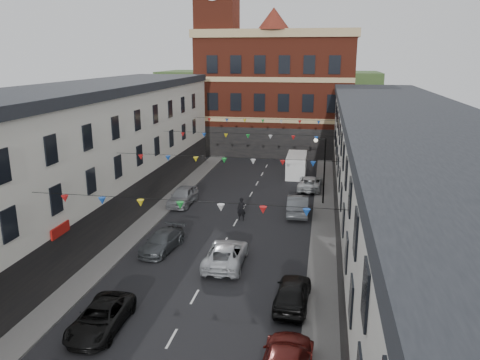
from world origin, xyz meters
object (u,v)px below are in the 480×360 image
Objects in this scene: car_left_c at (101,318)px; car_left_d at (162,241)px; car_right_d at (293,292)px; white_van at (297,165)px; street_lamp at (322,162)px; car_left_e at (183,196)px; car_right_e at (298,204)px; pedestrian at (241,209)px; moving_car at (226,254)px; car_right_f at (310,183)px.

car_left_c is 9.68m from car_left_d.
white_van reaches higher than car_right_d.
street_lamp is 12.63m from car_left_e.
street_lamp reaches higher than car_left_e.
street_lamp is 10.80m from white_van.
pedestrian is (-4.36, -2.45, 0.13)m from car_right_e.
pedestrian is at bearing 27.18° from car_right_e.
street_lamp is 3.18× the size of pedestrian.
street_lamp is 15.10m from moving_car.
street_lamp reaches higher than pedestrian.
pedestrian is at bearing -65.48° from car_right_d.
pedestrian is (-0.47, 8.28, 0.23)m from moving_car.
car_left_d is 4.95m from moving_car.
pedestrian is (-6.18, -5.34, -2.96)m from street_lamp.
white_van is (2.96, 23.70, 0.47)m from moving_car.
car_right_d is 28.06m from white_van.
pedestrian is (-5.00, 12.58, 0.19)m from car_right_d.
car_right_e reaches higher than car_left_d.
pedestrian reaches higher than car_left_d.
car_right_d is at bearing 135.09° from moving_car.
street_lamp is at bearing -124.31° from car_right_e.
car_right_e is at bearing 30.52° from pedestrian.
street_lamp reaches higher than car_left_c.
car_right_d is 15.05m from car_right_e.
pedestrian is at bearing -88.14° from moving_car.
car_right_d is 6.25m from moving_car.
car_right_e is at bearing -86.43° from white_van.
car_left_c is at bearing 73.26° from car_right_f.
moving_car is at bearing -85.59° from pedestrian.
car_right_f is (-1.05, 4.68, -3.23)m from street_lamp.
car_left_e reaches higher than car_left_c.
car_right_f is (0.76, 7.56, -0.14)m from car_right_e.
moving_car is at bearing -9.01° from car_left_d.
car_right_f reaches higher than car_left_d.
car_right_e is at bearing -2.19° from car_left_e.
white_van is at bearing -88.03° from car_right_e.
white_van is at bearing 78.73° from car_left_d.
white_van is 15.80m from pedestrian.
street_lamp is 18.24m from car_right_d.
car_right_f is 11.25m from pedestrian.
car_left_d is 2.36× the size of pedestrian.
street_lamp reaches higher than car_left_d.
street_lamp is 1.21× the size of car_right_e.
car_left_c is 20.72m from car_right_e.
car_right_f is (9.40, 16.86, 0.03)m from car_left_d.
car_left_d is at bearing 90.50° from car_left_c.
car_left_c is 1.04× the size of car_right_d.
white_van is (9.30, 12.25, 0.39)m from car_left_e.
car_right_e is 7.60m from car_right_f.
car_left_c is at bearing -80.41° from car_left_d.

